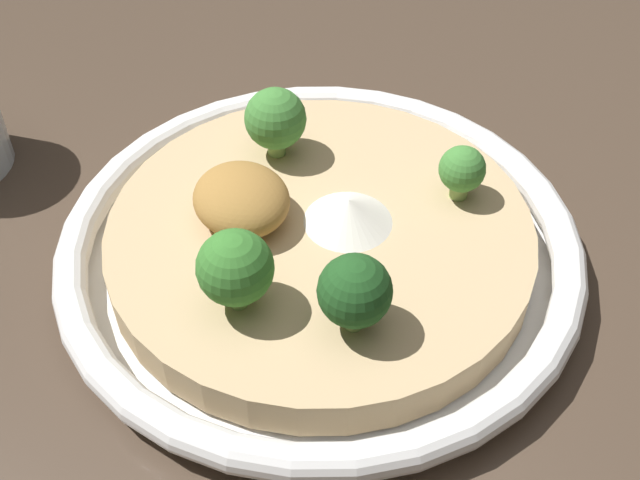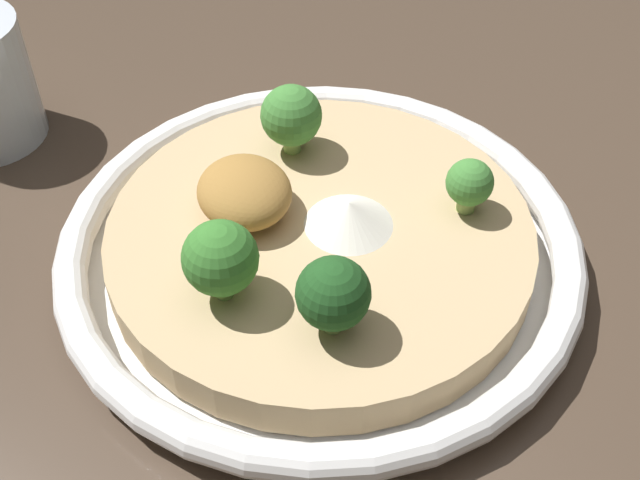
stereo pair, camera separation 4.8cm
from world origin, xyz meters
TOP-DOWN VIEW (x-y plane):
  - ground_plane at (0.00, 0.00)m, footprint 6.00×6.00m
  - risotto_bowl at (0.00, 0.00)m, footprint 0.32×0.32m
  - cheese_sprinkle at (0.01, 0.02)m, footprint 0.05×0.05m
  - crispy_onion_garnish at (-0.03, -0.04)m, footprint 0.06×0.06m
  - broccoli_left at (-0.07, 0.01)m, footprint 0.04×0.04m
  - broccoli_front at (0.03, -0.07)m, footprint 0.04×0.04m
  - broccoli_back_right at (0.02, 0.09)m, footprint 0.03×0.03m
  - broccoli_front_right at (0.08, -0.02)m, footprint 0.04×0.04m

SIDE VIEW (x-z plane):
  - ground_plane at x=0.00m, z-range 0.00..0.00m
  - risotto_bowl at x=0.00m, z-range 0.00..0.03m
  - cheese_sprinkle at x=0.01m, z-range 0.03..0.05m
  - crispy_onion_garnish at x=-0.03m, z-range 0.03..0.06m
  - broccoli_back_right at x=0.02m, z-range 0.03..0.07m
  - broccoli_front_right at x=0.08m, z-range 0.04..0.08m
  - broccoli_left at x=-0.07m, z-range 0.03..0.08m
  - broccoli_front at x=0.03m, z-range 0.04..0.08m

